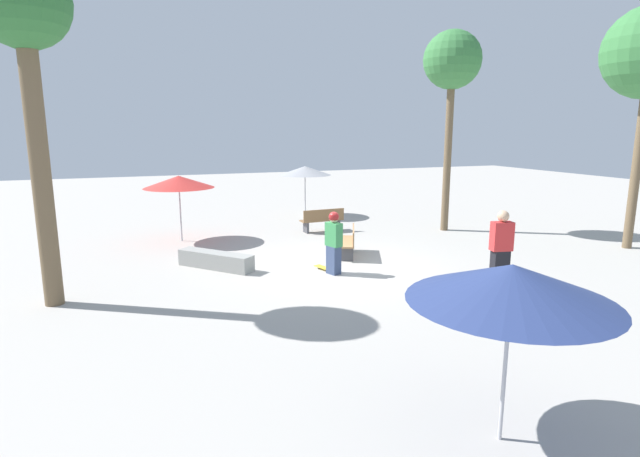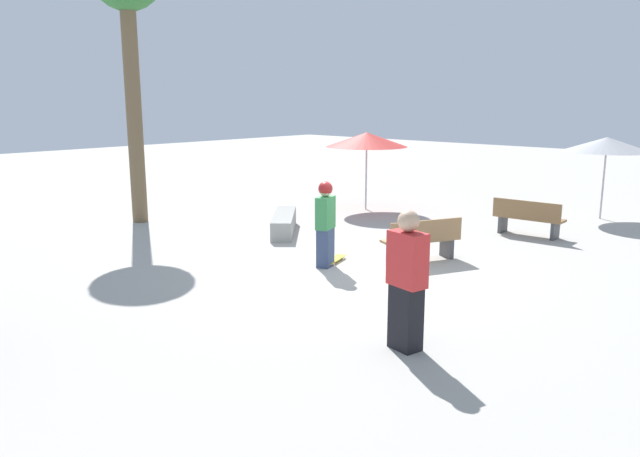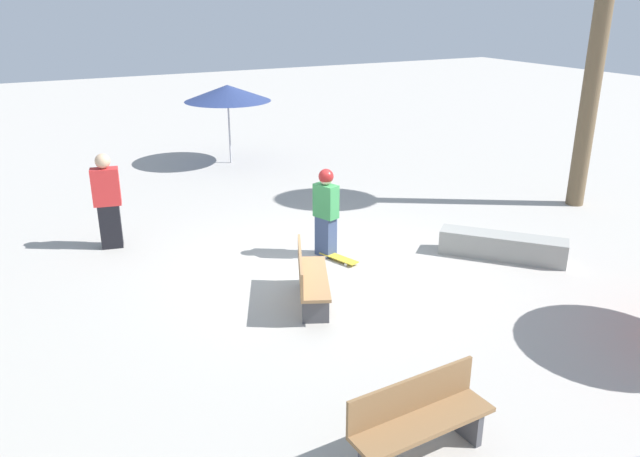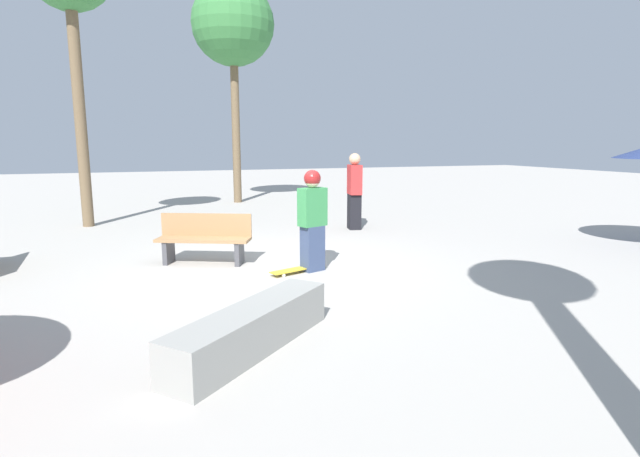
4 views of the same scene
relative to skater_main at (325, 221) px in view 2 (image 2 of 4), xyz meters
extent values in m
plane|color=#ADA8A0|center=(0.37, 0.55, -0.89)|extent=(60.00, 60.00, 0.00)
cube|color=#38476B|center=(0.00, 0.00, -0.51)|extent=(0.34, 0.40, 0.74)
cube|color=#388C4C|center=(0.00, 0.00, 0.16)|extent=(0.37, 0.49, 0.61)
sphere|color=beige|center=(0.00, 0.00, 0.59)|extent=(0.24, 0.24, 0.24)
sphere|color=maroon|center=(0.00, 0.00, 0.62)|extent=(0.27, 0.27, 0.27)
cube|color=gold|center=(-0.08, 0.35, -0.82)|extent=(0.45, 0.82, 0.02)
cylinder|color=silver|center=(-0.24, 0.56, -0.86)|extent=(0.05, 0.06, 0.05)
cylinder|color=silver|center=(-0.08, 0.62, -0.86)|extent=(0.05, 0.06, 0.05)
cylinder|color=silver|center=(-0.08, 0.09, -0.86)|extent=(0.05, 0.06, 0.05)
cylinder|color=silver|center=(0.08, 0.15, -0.86)|extent=(0.05, 0.06, 0.05)
cube|color=gray|center=(-2.80, 1.61, -0.66)|extent=(1.85, 1.98, 0.45)
cube|color=#47474C|center=(0.82, 1.05, -0.69)|extent=(0.39, 0.24, 0.40)
cube|color=#47474C|center=(1.33, 2.19, -0.69)|extent=(0.39, 0.24, 0.40)
cube|color=#9E754C|center=(1.08, 1.62, -0.46)|extent=(1.06, 1.64, 0.05)
cube|color=#9E754C|center=(1.26, 1.53, -0.24)|extent=(0.69, 1.48, 0.40)
cube|color=#47474C|center=(1.04, 5.20, -0.69)|extent=(0.10, 0.40, 0.40)
cube|color=#47474C|center=(2.29, 5.27, -0.69)|extent=(0.10, 0.40, 0.40)
cube|color=olive|center=(1.66, 5.24, -0.46)|extent=(1.62, 0.53, 0.05)
cube|color=olive|center=(1.67, 5.04, -0.24)|extent=(1.60, 0.13, 0.40)
cylinder|color=#B7B7BC|center=(2.17, 8.55, 0.13)|extent=(0.05, 0.05, 2.03)
cone|color=#99999E|center=(2.17, 8.55, 1.08)|extent=(2.22, 2.22, 0.38)
cylinder|color=#B7B7BC|center=(-3.33, 5.41, 0.14)|extent=(0.05, 0.05, 2.06)
cone|color=red|center=(-3.33, 5.41, 1.12)|extent=(2.31, 2.31, 0.40)
cylinder|color=brown|center=(-6.51, -0.01, 2.04)|extent=(0.39, 0.39, 5.85)
cube|color=black|center=(3.43, -2.25, -0.46)|extent=(0.43, 0.35, 0.85)
cube|color=red|center=(3.43, -2.25, 0.31)|extent=(0.54, 0.37, 0.70)
sphere|color=tan|center=(3.43, -2.25, 0.80)|extent=(0.28, 0.28, 0.28)
camera|label=1|loc=(-4.76, -11.61, 2.83)|focal=28.00mm
camera|label=2|loc=(7.75, -8.55, 2.30)|focal=35.00mm
camera|label=3|loc=(5.03, 9.40, 3.62)|focal=35.00mm
camera|label=4|loc=(-7.51, 2.59, 1.19)|focal=28.00mm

